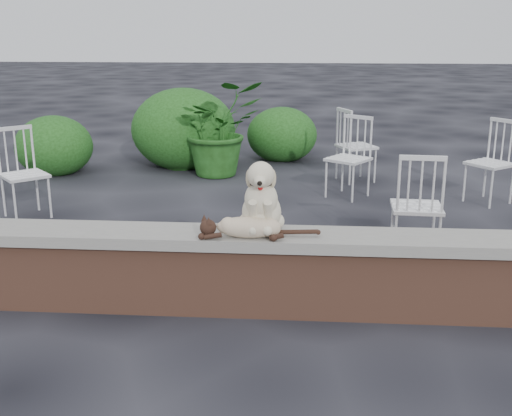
# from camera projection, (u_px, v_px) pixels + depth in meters

# --- Properties ---
(ground) EXTENTS (60.00, 60.00, 0.00)m
(ground) POSITION_uv_depth(u_px,v_px,m) (354.00, 313.00, 4.48)
(ground) COLOR black
(ground) RESTS_ON ground
(brick_wall) EXTENTS (6.00, 0.30, 0.50)m
(brick_wall) POSITION_uv_depth(u_px,v_px,m) (355.00, 280.00, 4.41)
(brick_wall) COLOR brown
(brick_wall) RESTS_ON ground
(capstone) EXTENTS (6.20, 0.40, 0.08)m
(capstone) POSITION_uv_depth(u_px,v_px,m) (357.00, 241.00, 4.33)
(capstone) COLOR slate
(capstone) RESTS_ON brick_wall
(dog) EXTENTS (0.35, 0.46, 0.52)m
(dog) POSITION_uv_depth(u_px,v_px,m) (262.00, 194.00, 4.33)
(dog) COLOR #C6B798
(dog) RESTS_ON capstone
(cat) EXTENTS (0.96, 0.24, 0.16)m
(cat) POSITION_uv_depth(u_px,v_px,m) (248.00, 226.00, 4.25)
(cat) COLOR tan
(cat) RESTS_ON capstone
(chair_b) EXTENTS (0.78, 0.78, 0.94)m
(chair_b) POSITION_uv_depth(u_px,v_px,m) (348.00, 158.00, 7.37)
(chair_b) COLOR white
(chair_b) RESTS_ON ground
(chair_d) EXTENTS (0.79, 0.79, 0.94)m
(chair_d) POSITION_uv_depth(u_px,v_px,m) (490.00, 162.00, 7.12)
(chair_d) COLOR white
(chair_d) RESTS_ON ground
(chair_c) EXTENTS (0.59, 0.59, 0.94)m
(chair_c) POSITION_uv_depth(u_px,v_px,m) (417.00, 205.00, 5.43)
(chair_c) COLOR white
(chair_c) RESTS_ON ground
(chair_a) EXTENTS (0.79, 0.79, 0.94)m
(chair_a) POSITION_uv_depth(u_px,v_px,m) (24.00, 174.00, 6.58)
(chair_a) COLOR white
(chair_a) RESTS_ON ground
(chair_e) EXTENTS (0.74, 0.74, 0.94)m
(chair_e) POSITION_uv_depth(u_px,v_px,m) (357.00, 145.00, 8.13)
(chair_e) COLOR white
(chair_e) RESTS_ON ground
(potted_plant_a) EXTENTS (1.48, 1.42, 1.27)m
(potted_plant_a) POSITION_uv_depth(u_px,v_px,m) (218.00, 128.00, 8.42)
(potted_plant_a) COLOR #1A4112
(potted_plant_a) RESTS_ON ground
(potted_plant_b) EXTENTS (0.69, 0.69, 1.03)m
(potted_plant_b) POSITION_uv_depth(u_px,v_px,m) (180.00, 132.00, 8.85)
(potted_plant_b) COLOR #1A4112
(potted_plant_b) RESTS_ON ground
(shrubbery) EXTENTS (4.10, 2.11, 1.17)m
(shrubbery) POSITION_uv_depth(u_px,v_px,m) (179.00, 134.00, 9.01)
(shrubbery) COLOR #1A4112
(shrubbery) RESTS_ON ground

